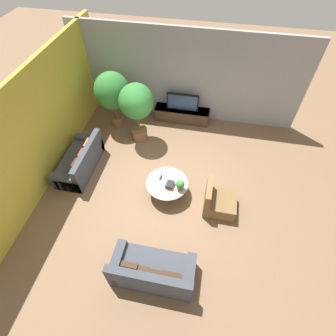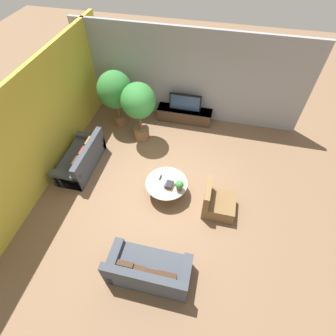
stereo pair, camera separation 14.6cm
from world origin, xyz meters
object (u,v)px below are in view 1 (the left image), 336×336
television (183,102)px  potted_palm_corner (136,104)px  potted_palm_tall (112,92)px  potted_plant_tabletop (180,185)px  coffee_table (167,186)px  couch_by_wall (80,161)px  armchair_wicker (218,202)px  media_console (182,114)px  couch_near_entry (153,272)px

television → potted_palm_corner: 1.79m
potted_palm_tall → potted_plant_tabletop: 3.76m
coffee_table → couch_by_wall: couch_by_wall is taller
armchair_wicker → potted_palm_corner: (-2.68, 2.20, 1.06)m
television → couch_by_wall: television is taller
media_console → potted_palm_tall: bearing=-162.2°
television → couch_near_entry: size_ratio=0.60×
couch_by_wall → potted_plant_tabletop: size_ratio=6.01×
media_console → armchair_wicker: 3.70m
coffee_table → couch_by_wall: (-2.64, 0.39, -0.03)m
armchair_wicker → television: bearing=23.6°
armchair_wicker → potted_plant_tabletop: size_ratio=2.91×
television → armchair_wicker: bearing=-66.4°
couch_near_entry → couch_by_wall: bearing=-43.5°
couch_near_entry → potted_palm_tall: bearing=-63.4°
media_console → coffee_table: (0.11, -3.18, 0.08)m
couch_by_wall → potted_palm_corner: (1.34, 1.60, 1.05)m
potted_palm_tall → potted_palm_corner: size_ratio=0.98×
couch_by_wall → armchair_wicker: 4.06m
armchair_wicker → potted_palm_corner: potted_palm_corner is taller
television → couch_by_wall: bearing=-132.2°
armchair_wicker → media_console: bearing=23.6°
couch_by_wall → potted_plant_tabletop: couch_by_wall is taller
couch_by_wall → potted_plant_tabletop: 3.07m
media_console → potted_palm_corner: potted_palm_corner is taller
coffee_table → couch_by_wall: bearing=171.6°
potted_palm_corner → couch_by_wall: bearing=-129.9°
coffee_table → potted_plant_tabletop: (0.37, -0.13, 0.30)m
potted_palm_corner → potted_plant_tabletop: potted_palm_corner is taller
coffee_table → potted_palm_corner: potted_palm_corner is taller
couch_near_entry → armchair_wicker: (1.23, 2.04, -0.02)m
couch_by_wall → armchair_wicker: size_ratio=2.06×
couch_near_entry → potted_plant_tabletop: size_ratio=5.94×
media_console → couch_by_wall: (-2.53, -2.79, 0.05)m
potted_plant_tabletop → television: bearing=98.3°
potted_palm_tall → coffee_table: bearing=-48.2°
television → potted_palm_corner: potted_palm_corner is taller
couch_near_entry → potted_palm_corner: size_ratio=0.89×
couch_by_wall → couch_near_entry: (2.79, -2.65, 0.00)m
potted_palm_tall → potted_palm_corner: bearing=-28.9°
coffee_table → potted_plant_tabletop: bearing=-19.1°
media_console → couch_by_wall: couch_by_wall is taller
television → armchair_wicker: (1.48, -3.39, -0.48)m
media_console → coffee_table: 3.18m
potted_plant_tabletop → couch_near_entry: bearing=-96.0°
television → potted_plant_tabletop: 3.34m
couch_by_wall → coffee_table: bearing=81.6°
potted_palm_corner → armchair_wicker: bearing=-39.4°
media_console → potted_palm_corner: bearing=-135.0°
television → armchair_wicker: size_ratio=1.23×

